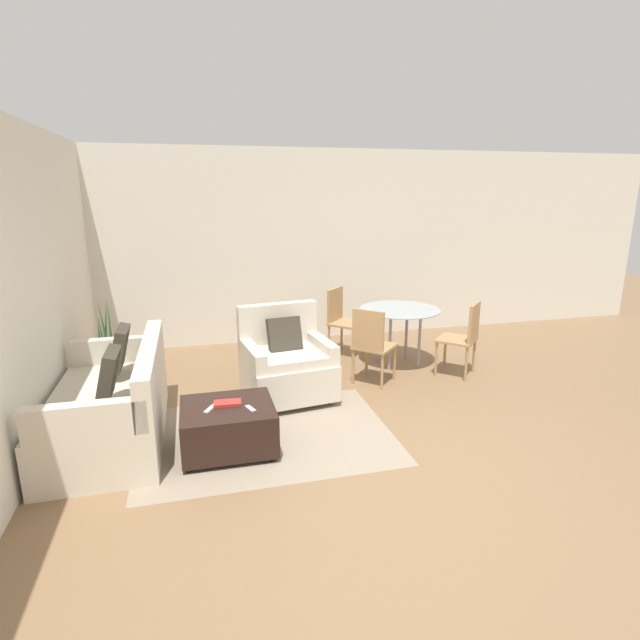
{
  "coord_description": "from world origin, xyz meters",
  "views": [
    {
      "loc": [
        -1.4,
        -3.23,
        2.18
      ],
      "look_at": [
        -0.03,
        2.05,
        0.75
      ],
      "focal_mm": 28.0,
      "sensor_mm": 36.0,
      "label": 1
    }
  ],
  "objects_px": {
    "book_stack": "(227,403)",
    "potted_plant": "(109,370)",
    "dining_chair_far_left": "(342,317)",
    "couch": "(113,406)",
    "ottoman": "(228,426)",
    "dining_table": "(399,316)",
    "dining_chair_near_left": "(371,341)",
    "dining_chair_near_right": "(464,334)",
    "tv_remote_secondary": "(250,408)",
    "tv_remote_primary": "(210,409)",
    "armchair": "(287,364)"
  },
  "relations": [
    {
      "from": "book_stack",
      "to": "dining_chair_near_left",
      "type": "relative_size",
      "value": 0.27
    },
    {
      "from": "dining_chair_near_right",
      "to": "tv_remote_secondary",
      "type": "bearing_deg",
      "value": -155.71
    },
    {
      "from": "ottoman",
      "to": "book_stack",
      "type": "relative_size",
      "value": 3.24
    },
    {
      "from": "dining_chair_near_left",
      "to": "ottoman",
      "type": "bearing_deg",
      "value": -146.98
    },
    {
      "from": "dining_chair_near_right",
      "to": "armchair",
      "type": "bearing_deg",
      "value": -176.69
    },
    {
      "from": "ottoman",
      "to": "tv_remote_secondary",
      "type": "relative_size",
      "value": 5.68
    },
    {
      "from": "dining_table",
      "to": "dining_chair_near_left",
      "type": "xyz_separation_m",
      "value": [
        -0.59,
        -0.59,
        -0.12
      ]
    },
    {
      "from": "armchair",
      "to": "book_stack",
      "type": "height_order",
      "value": "armchair"
    },
    {
      "from": "dining_chair_near_right",
      "to": "dining_chair_far_left",
      "type": "height_order",
      "value": "same"
    },
    {
      "from": "book_stack",
      "to": "tv_remote_secondary",
      "type": "height_order",
      "value": "book_stack"
    },
    {
      "from": "book_stack",
      "to": "potted_plant",
      "type": "bearing_deg",
      "value": 125.27
    },
    {
      "from": "ottoman",
      "to": "dining_chair_near_right",
      "type": "relative_size",
      "value": 0.87
    },
    {
      "from": "book_stack",
      "to": "potted_plant",
      "type": "xyz_separation_m",
      "value": [
        -1.2,
        1.7,
        -0.2
      ]
    },
    {
      "from": "ottoman",
      "to": "dining_chair_far_left",
      "type": "bearing_deg",
      "value": 53.23
    },
    {
      "from": "potted_plant",
      "to": "dining_chair_near_left",
      "type": "bearing_deg",
      "value": -12.25
    },
    {
      "from": "couch",
      "to": "dining_chair_far_left",
      "type": "height_order",
      "value": "couch"
    },
    {
      "from": "tv_remote_primary",
      "to": "dining_chair_near_left",
      "type": "relative_size",
      "value": 0.19
    },
    {
      "from": "dining_chair_far_left",
      "to": "dining_chair_near_right",
      "type": "bearing_deg",
      "value": -45.0
    },
    {
      "from": "book_stack",
      "to": "dining_chair_near_left",
      "type": "bearing_deg",
      "value": 32.28
    },
    {
      "from": "dining_chair_near_left",
      "to": "potted_plant",
      "type": "bearing_deg",
      "value": 167.75
    },
    {
      "from": "couch",
      "to": "ottoman",
      "type": "height_order",
      "value": "couch"
    },
    {
      "from": "tv_remote_primary",
      "to": "potted_plant",
      "type": "distance_m",
      "value": 2.06
    },
    {
      "from": "tv_remote_secondary",
      "to": "potted_plant",
      "type": "relative_size",
      "value": 0.13
    },
    {
      "from": "ottoman",
      "to": "potted_plant",
      "type": "relative_size",
      "value": 0.75
    },
    {
      "from": "potted_plant",
      "to": "armchair",
      "type": "bearing_deg",
      "value": -21.75
    },
    {
      "from": "couch",
      "to": "tv_remote_primary",
      "type": "height_order",
      "value": "couch"
    },
    {
      "from": "tv_remote_primary",
      "to": "dining_table",
      "type": "xyz_separation_m",
      "value": [
        2.43,
        1.72,
        0.23
      ]
    },
    {
      "from": "armchair",
      "to": "dining_chair_near_right",
      "type": "height_order",
      "value": "armchair"
    },
    {
      "from": "dining_chair_near_right",
      "to": "dining_chair_far_left",
      "type": "xyz_separation_m",
      "value": [
        -1.17,
        1.17,
        0.0
      ]
    },
    {
      "from": "couch",
      "to": "dining_chair_near_right",
      "type": "relative_size",
      "value": 1.99
    },
    {
      "from": "couch",
      "to": "dining_chair_far_left",
      "type": "bearing_deg",
      "value": 34.14
    },
    {
      "from": "ottoman",
      "to": "dining_table",
      "type": "relative_size",
      "value": 0.77
    },
    {
      "from": "potted_plant",
      "to": "dining_chair_near_left",
      "type": "distance_m",
      "value": 2.98
    },
    {
      "from": "tv_remote_secondary",
      "to": "dining_table",
      "type": "relative_size",
      "value": 0.14
    },
    {
      "from": "dining_chair_far_left",
      "to": "ottoman",
      "type": "bearing_deg",
      "value": -126.77
    },
    {
      "from": "book_stack",
      "to": "ottoman",
      "type": "bearing_deg",
      "value": -100.55
    },
    {
      "from": "potted_plant",
      "to": "dining_table",
      "type": "bearing_deg",
      "value": -0.71
    },
    {
      "from": "couch",
      "to": "dining_chair_near_left",
      "type": "height_order",
      "value": "couch"
    },
    {
      "from": "armchair",
      "to": "dining_chair_near_left",
      "type": "distance_m",
      "value": 1.02
    },
    {
      "from": "tv_remote_primary",
      "to": "dining_table",
      "type": "distance_m",
      "value": 2.98
    },
    {
      "from": "ottoman",
      "to": "potted_plant",
      "type": "distance_m",
      "value": 2.1
    },
    {
      "from": "ottoman",
      "to": "tv_remote_secondary",
      "type": "height_order",
      "value": "tv_remote_secondary"
    },
    {
      "from": "book_stack",
      "to": "tv_remote_primary",
      "type": "xyz_separation_m",
      "value": [
        -0.15,
        -0.06,
        -0.01
      ]
    },
    {
      "from": "tv_remote_primary",
      "to": "dining_chair_near_right",
      "type": "distance_m",
      "value": 3.22
    },
    {
      "from": "couch",
      "to": "dining_table",
      "type": "xyz_separation_m",
      "value": [
        3.26,
        1.23,
        0.33
      ]
    },
    {
      "from": "tv_remote_primary",
      "to": "tv_remote_secondary",
      "type": "height_order",
      "value": "same"
    },
    {
      "from": "tv_remote_secondary",
      "to": "dining_chair_far_left",
      "type": "xyz_separation_m",
      "value": [
        1.52,
        2.38,
        0.11
      ]
    },
    {
      "from": "book_stack",
      "to": "dining_chair_far_left",
      "type": "distance_m",
      "value": 2.81
    },
    {
      "from": "couch",
      "to": "potted_plant",
      "type": "relative_size",
      "value": 1.71
    },
    {
      "from": "tv_remote_primary",
      "to": "dining_chair_far_left",
      "type": "height_order",
      "value": "dining_chair_far_left"
    }
  ]
}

